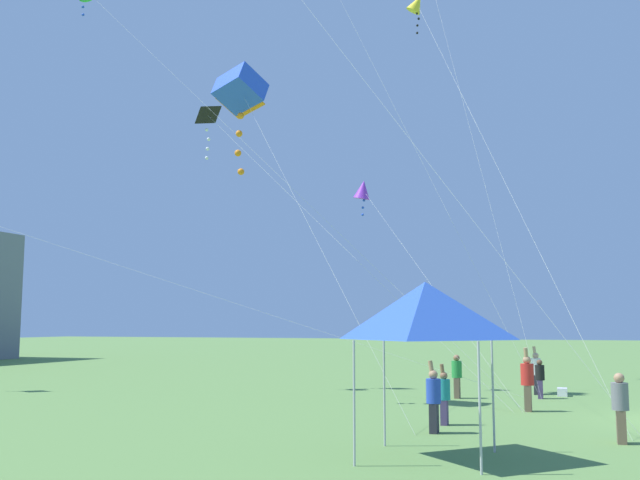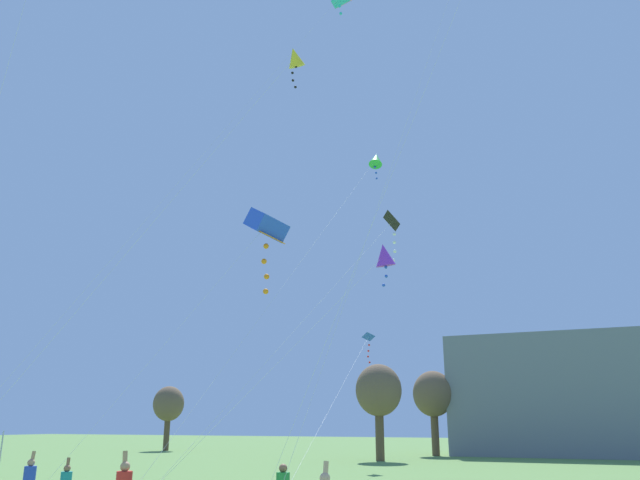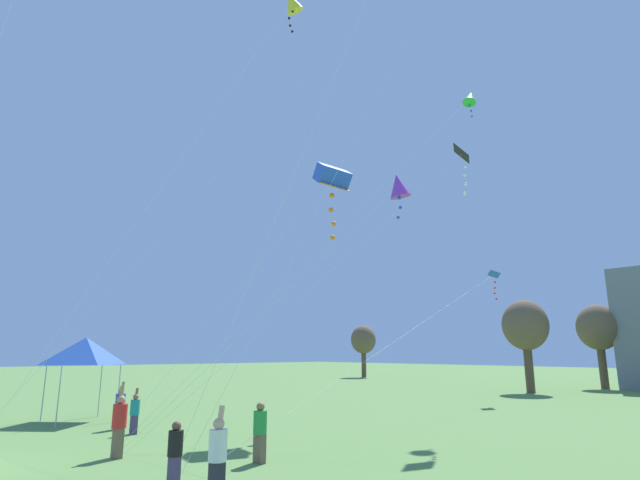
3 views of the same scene
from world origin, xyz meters
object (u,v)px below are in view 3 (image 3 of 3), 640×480
(person_green_shirt, at_px, (260,430))
(kite_black_delta_2, at_px, (463,156))
(person_black_shirt, at_px, (175,452))
(kite_yellow_diamond_9, at_px, (291,4))
(kite_purple_diamond_7, at_px, (398,186))
(person_red_shirt, at_px, (119,423))
(person_white_shirt, at_px, (218,454))
(kite_blue_box_6, at_px, (332,178))
(festival_tent, at_px, (85,351))
(person_teal_shirt, at_px, (135,412))
(kite_blue_delta_5, at_px, (493,276))
(kite_green_diamond_0, at_px, (470,98))
(person_blue_shirt, at_px, (120,406))

(person_green_shirt, height_order, kite_black_delta_2, kite_black_delta_2)
(person_black_shirt, xyz_separation_m, kite_yellow_diamond_9, (-1.32, 4.26, 15.06))
(kite_purple_diamond_7, bearing_deg, person_red_shirt, -126.91)
(person_white_shirt, distance_m, kite_blue_box_6, 16.17)
(festival_tent, relative_size, person_black_shirt, 2.54)
(person_red_shirt, xyz_separation_m, kite_yellow_diamond_9, (2.96, 4.03, 14.86))
(person_red_shirt, xyz_separation_m, kite_blue_box_6, (-1.24, 9.95, 10.50))
(person_black_shirt, relative_size, kite_purple_diamond_7, 0.16)
(person_teal_shirt, xyz_separation_m, kite_blue_delta_5, (2.41, 23.21, 7.33))
(kite_purple_diamond_7, bearing_deg, kite_blue_box_6, 156.03)
(person_black_shirt, distance_m, kite_blue_delta_5, 27.20)
(person_green_shirt, bearing_deg, kite_green_diamond_0, 87.31)
(kite_black_delta_2, bearing_deg, festival_tent, -136.28)
(festival_tent, height_order, kite_yellow_diamond_9, kite_yellow_diamond_9)
(person_white_shirt, bearing_deg, person_black_shirt, 80.42)
(kite_green_diamond_0, xyz_separation_m, kite_blue_box_6, (-2.44, -9.17, -6.64))
(kite_blue_box_6, bearing_deg, kite_yellow_diamond_9, -54.67)
(person_teal_shirt, bearing_deg, kite_purple_diamond_7, -142.89)
(person_white_shirt, relative_size, person_red_shirt, 0.94)
(person_black_shirt, xyz_separation_m, person_green_shirt, (-0.91, 3.03, 0.10))
(person_red_shirt, distance_m, kite_green_diamond_0, 25.70)
(kite_blue_delta_5, bearing_deg, kite_yellow_diamond_9, -77.78)
(person_blue_shirt, relative_size, kite_black_delta_2, 0.13)
(person_green_shirt, distance_m, person_teal_shirt, 7.46)
(person_white_shirt, relative_size, kite_green_diamond_0, 0.10)
(festival_tent, height_order, person_teal_shirt, festival_tent)
(person_green_shirt, relative_size, kite_black_delta_2, 0.12)
(person_red_shirt, distance_m, person_green_shirt, 4.39)
(person_blue_shirt, xyz_separation_m, person_red_shirt, (5.65, -2.08, 0.09))
(person_white_shirt, bearing_deg, kite_green_diamond_0, -3.19)
(festival_tent, bearing_deg, kite_yellow_diamond_9, 11.41)
(kite_blue_box_6, bearing_deg, kite_black_delta_2, 38.85)
(person_blue_shirt, relative_size, person_black_shirt, 1.28)
(person_green_shirt, bearing_deg, kite_black_delta_2, 78.20)
(person_green_shirt, distance_m, kite_blue_delta_5, 24.15)
(person_red_shirt, bearing_deg, kite_blue_box_6, -38.32)
(festival_tent, distance_m, kite_green_diamond_0, 25.35)
(kite_green_diamond_0, xyz_separation_m, kite_yellow_diamond_9, (1.76, -15.09, -2.28))
(kite_blue_delta_5, bearing_deg, festival_tent, -107.76)
(person_green_shirt, xyz_separation_m, kite_black_delta_2, (0.29, 11.10, 11.30))
(kite_green_diamond_0, bearing_deg, kite_blue_delta_5, 114.76)
(person_red_shirt, bearing_deg, kite_black_delta_2, -60.19)
(kite_blue_box_6, bearing_deg, kite_purple_diamond_7, -23.97)
(kite_green_diamond_0, distance_m, kite_purple_diamond_7, 15.84)
(person_teal_shirt, height_order, kite_purple_diamond_7, kite_purple_diamond_7)
(person_white_shirt, xyz_separation_m, kite_blue_delta_5, (-7.52, 25.30, 7.22))
(kite_green_diamond_0, distance_m, kite_yellow_diamond_9, 15.37)
(festival_tent, relative_size, person_green_shirt, 2.27)
(kite_blue_box_6, bearing_deg, person_black_shirt, -61.52)
(person_white_shirt, relative_size, kite_purple_diamond_7, 0.21)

